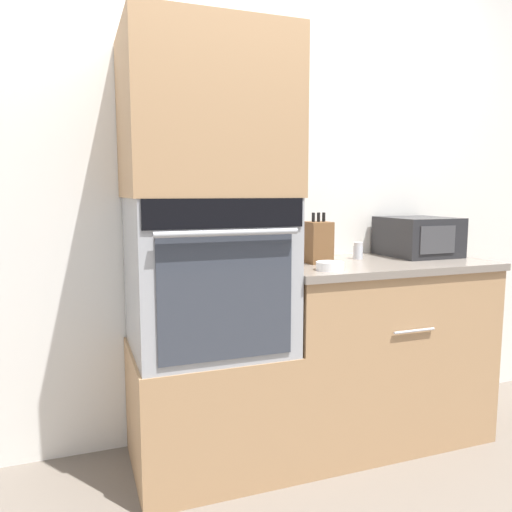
# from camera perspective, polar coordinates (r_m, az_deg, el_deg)

# --- Properties ---
(ground_plane) EXTENTS (12.00, 12.00, 0.00)m
(ground_plane) POSITION_cam_1_polar(r_m,az_deg,el_deg) (2.43, 5.52, -24.50)
(ground_plane) COLOR #6B6056
(wall_back) EXTENTS (8.00, 0.05, 2.50)m
(wall_back) POSITION_cam_1_polar(r_m,az_deg,el_deg) (2.64, -0.10, 6.70)
(wall_back) COLOR silver
(wall_back) RESTS_ON ground_plane
(oven_cabinet_base) EXTENTS (0.70, 0.60, 0.57)m
(oven_cabinet_base) POSITION_cam_1_polar(r_m,az_deg,el_deg) (2.44, -5.38, -16.77)
(oven_cabinet_base) COLOR #A87F56
(oven_cabinet_base) RESTS_ON ground_plane
(wall_oven) EXTENTS (0.68, 0.64, 0.68)m
(wall_oven) POSITION_cam_1_polar(r_m,az_deg,el_deg) (2.25, -5.55, -2.05)
(wall_oven) COLOR #9EA0A5
(wall_oven) RESTS_ON oven_cabinet_base
(oven_cabinet_upper) EXTENTS (0.70, 0.60, 0.70)m
(oven_cabinet_upper) POSITION_cam_1_polar(r_m,az_deg,el_deg) (2.25, -5.80, 15.57)
(oven_cabinet_upper) COLOR #A87F56
(oven_cabinet_upper) RESTS_ON wall_oven
(counter_unit) EXTENTS (1.11, 0.63, 0.93)m
(counter_unit) POSITION_cam_1_polar(r_m,az_deg,el_deg) (2.72, 13.41, -10.24)
(counter_unit) COLOR #A87F56
(counter_unit) RESTS_ON ground_plane
(microwave) EXTENTS (0.35, 0.38, 0.21)m
(microwave) POSITION_cam_1_polar(r_m,az_deg,el_deg) (2.87, 17.99, 2.13)
(microwave) COLOR #232326
(microwave) RESTS_ON counter_unit
(knife_block) EXTENTS (0.11, 0.12, 0.25)m
(knife_block) POSITION_cam_1_polar(r_m,az_deg,el_deg) (2.47, 7.12, 1.58)
(knife_block) COLOR brown
(knife_block) RESTS_ON counter_unit
(bowl) EXTENTS (0.13, 0.13, 0.04)m
(bowl) POSITION_cam_1_polar(r_m,az_deg,el_deg) (2.26, 8.45, -1.14)
(bowl) COLOR white
(bowl) RESTS_ON counter_unit
(condiment_jar_near) EXTENTS (0.06, 0.06, 0.07)m
(condiment_jar_near) POSITION_cam_1_polar(r_m,az_deg,el_deg) (2.66, 6.50, 0.54)
(condiment_jar_near) COLOR silver
(condiment_jar_near) RESTS_ON counter_unit
(condiment_jar_mid) EXTENTS (0.05, 0.05, 0.09)m
(condiment_jar_mid) POSITION_cam_1_polar(r_m,az_deg,el_deg) (2.66, 11.58, 0.59)
(condiment_jar_mid) COLOR silver
(condiment_jar_mid) RESTS_ON counter_unit
(condiment_jar_far) EXTENTS (0.06, 0.06, 0.10)m
(condiment_jar_far) POSITION_cam_1_polar(r_m,az_deg,el_deg) (2.53, 3.23, 0.46)
(condiment_jar_far) COLOR brown
(condiment_jar_far) RESTS_ON counter_unit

